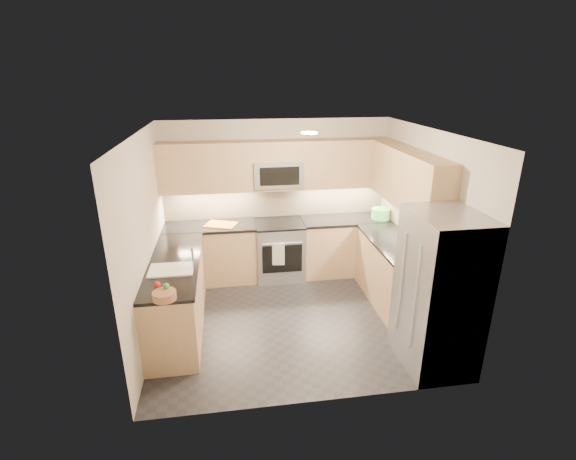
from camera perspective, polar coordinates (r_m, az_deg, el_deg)
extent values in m
cube|color=#25252A|center=(5.86, 0.52, -11.79)|extent=(3.60, 3.20, 0.00)
cube|color=beige|center=(5.00, 0.61, 13.22)|extent=(3.60, 3.20, 0.02)
cube|color=#BEB5A6|center=(6.81, -1.57, 4.43)|extent=(3.60, 0.02, 2.50)
cube|color=#BEB5A6|center=(3.88, 4.34, -8.63)|extent=(3.60, 0.02, 2.50)
cube|color=#BEB5A6|center=(5.34, -18.88, -1.30)|extent=(0.02, 3.20, 2.50)
cube|color=#BEB5A6|center=(5.85, 18.26, 0.65)|extent=(0.02, 3.20, 2.50)
cube|color=tan|center=(6.76, -10.41, -3.25)|extent=(1.42, 0.60, 0.90)
cube|color=tan|center=(7.01, 7.69, -2.21)|extent=(1.42, 0.60, 0.90)
cube|color=tan|center=(6.16, 14.31, -6.03)|extent=(0.60, 1.70, 0.90)
cube|color=tan|center=(5.63, -14.91, -8.74)|extent=(0.60, 2.00, 0.90)
cube|color=black|center=(6.59, -10.67, 0.49)|extent=(1.42, 0.63, 0.04)
cube|color=black|center=(6.84, 7.87, 1.43)|extent=(1.42, 0.63, 0.04)
cube|color=black|center=(5.97, 14.70, -1.98)|extent=(0.63, 1.70, 0.04)
cube|color=black|center=(5.42, -15.36, -4.39)|extent=(0.63, 2.00, 0.04)
cube|color=tan|center=(6.50, -1.43, 8.89)|extent=(3.60, 0.35, 0.75)
cube|color=tan|center=(5.85, 16.16, 6.78)|extent=(0.35, 1.95, 0.75)
cube|color=tan|center=(6.82, -1.56, 3.98)|extent=(3.60, 0.01, 0.51)
cube|color=tan|center=(6.24, 16.38, 1.56)|extent=(0.01, 2.30, 0.51)
cube|color=#94969B|center=(6.77, -1.17, -2.80)|extent=(0.76, 0.65, 0.91)
cube|color=black|center=(6.60, -1.19, 0.87)|extent=(0.76, 0.65, 0.03)
cube|color=black|center=(6.47, -0.78, -3.98)|extent=(0.62, 0.02, 0.45)
cylinder|color=#B2B5BA|center=(6.35, -0.77, -1.84)|extent=(0.60, 0.02, 0.02)
cube|color=#919498|center=(6.50, -1.39, 7.76)|extent=(0.76, 0.40, 0.40)
cube|color=black|center=(6.31, -1.15, 7.36)|extent=(0.60, 0.01, 0.28)
cube|color=#95969C|center=(4.90, 19.96, -7.95)|extent=(0.70, 0.90, 1.80)
cylinder|color=#B2B5BA|center=(4.58, 16.94, -8.96)|extent=(0.02, 0.02, 1.20)
cylinder|color=#B2B5BA|center=(4.86, 15.18, -6.94)|extent=(0.02, 0.02, 1.20)
cube|color=white|center=(5.21, -15.60, -5.93)|extent=(0.52, 0.38, 0.16)
cylinder|color=silver|center=(5.10, -12.92, -3.80)|extent=(0.03, 0.03, 0.28)
cylinder|color=#55B34C|center=(6.90, 12.57, 2.20)|extent=(0.35, 0.35, 0.17)
cube|color=orange|center=(6.55, -9.17, 0.74)|extent=(0.54, 0.47, 0.01)
cylinder|color=#A46C4C|center=(4.55, -16.54, -8.58)|extent=(0.25, 0.25, 0.09)
sphere|color=#A31214|center=(4.63, -17.43, -7.16)|extent=(0.07, 0.07, 0.07)
sphere|color=green|center=(4.58, -16.32, -7.36)|extent=(0.07, 0.07, 0.07)
cube|color=white|center=(6.39, -1.32, -3.35)|extent=(0.19, 0.04, 0.36)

